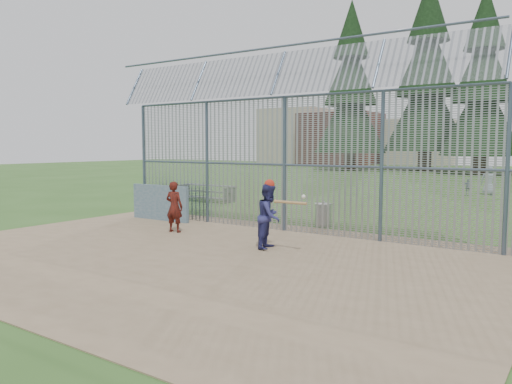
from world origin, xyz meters
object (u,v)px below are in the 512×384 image
Objects in this scene: dugout_wall at (160,203)px; batter at (269,216)px; onlooker at (174,207)px; trash_can at (323,215)px; bleacher at (206,192)px.

dugout_wall is 5.94m from batter.
trash_can is at bearing -141.62° from onlooker.
batter is 0.54× the size of bleacher.
onlooker is at bearing 71.11° from batter.
dugout_wall is 2.55m from onlooker.
onlooker is at bearing -56.03° from bleacher.
trash_can is at bearing -6.34° from batter.
onlooker is 1.84× the size of trash_can.
batter is 11.17m from bleacher.
onlooker is (-3.58, 0.37, -0.05)m from batter.
trash_can is 0.27× the size of bleacher.
onlooker reaches higher than trash_can.
dugout_wall is 1.55× the size of batter.
batter is 3.92m from trash_can.
bleacher is at bearing -65.88° from onlooker.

